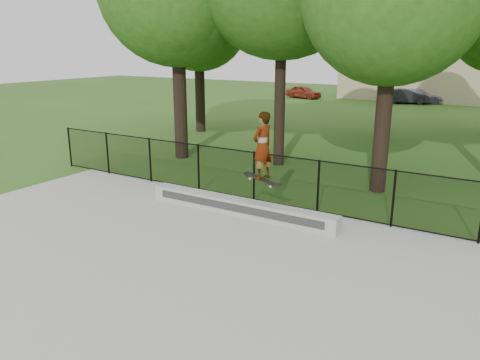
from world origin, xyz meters
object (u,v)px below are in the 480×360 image
Objects in this scene: car_a at (303,92)px; car_c at (419,96)px; grind_ledge at (239,207)px; car_b at (406,96)px; skater_airborne at (263,147)px.

car_a is 0.90× the size of car_c.
grind_ledge is at bearing -147.29° from car_a.
car_c reaches higher than car_a.
car_b is 29.48m from skater_airborne.
grind_ledge is 1.87m from skater_airborne.
grind_ledge is at bearing 172.15° from car_c.
car_c is at bearing 93.74° from skater_airborne.
car_c is 1.88× the size of skater_airborne.
car_c is 30.56m from skater_airborne.
car_a is (-10.83, 28.85, 0.29)m from grind_ledge.
car_b is at bearing 95.36° from skater_airborne.
car_b is at bearing 94.02° from grind_ledge.
car_a is 9.66m from car_c.
grind_ledge is 30.49m from car_c.
skater_airborne is (0.69, -0.00, 1.73)m from grind_ledge.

